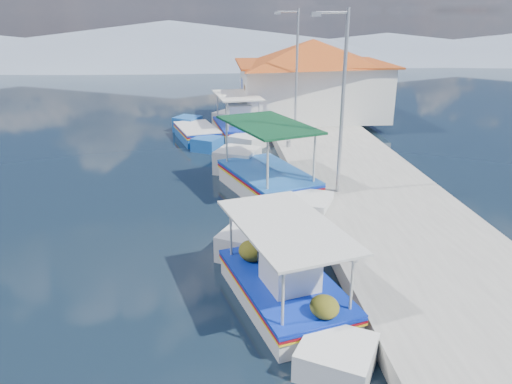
{
  "coord_description": "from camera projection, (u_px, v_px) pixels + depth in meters",
  "views": [
    {
      "loc": [
        0.36,
        -13.65,
        6.41
      ],
      "look_at": [
        1.59,
        0.05,
        1.3
      ],
      "focal_mm": 34.36,
      "sensor_mm": 36.0,
      "label": 1
    }
  ],
  "objects": [
    {
      "name": "harbor_building",
      "position": [
        312.0,
        77.0,
        28.5
      ],
      "size": [
        10.49,
        10.49,
        4.4
      ],
      "color": "white",
      "rests_on": "quay"
    },
    {
      "name": "ground",
      "position": [
        204.0,
        234.0,
        14.94
      ],
      "size": [
        160.0,
        160.0,
        0.0
      ],
      "primitive_type": "plane",
      "color": "black",
      "rests_on": "ground"
    },
    {
      "name": "mountain_ridge",
      "position": [
        256.0,
        44.0,
        67.07
      ],
      "size": [
        171.4,
        96.0,
        5.5
      ],
      "color": "gray",
      "rests_on": "ground"
    },
    {
      "name": "lamp_post_far",
      "position": [
        295.0,
        65.0,
        24.25
      ],
      "size": [
        1.21,
        0.14,
        6.0
      ],
      "color": "#A5A8AD",
      "rests_on": "quay"
    },
    {
      "name": "bollards",
      "position": [
        299.0,
        161.0,
        19.94
      ],
      "size": [
        0.2,
        17.2,
        0.3
      ],
      "color": "#A5A8AD",
      "rests_on": "quay"
    },
    {
      "name": "caique_far",
      "position": [
        238.0,
        128.0,
        26.49
      ],
      "size": [
        2.71,
        7.04,
        2.49
      ],
      "rotation": [
        0.0,
        0.0,
        -0.14
      ],
      "color": "silver",
      "rests_on": "ground"
    },
    {
      "name": "caique_blue_hull",
      "position": [
        197.0,
        134.0,
        25.72
      ],
      "size": [
        2.79,
        5.83,
        1.07
      ],
      "rotation": [
        0.0,
        0.0,
        -0.26
      ],
      "color": "#1C58AB",
      "rests_on": "ground"
    },
    {
      "name": "main_caique",
      "position": [
        285.0,
        286.0,
        11.32
      ],
      "size": [
        3.18,
        6.54,
        2.24
      ],
      "rotation": [
        0.0,
        0.0,
        -0.28
      ],
      "color": "silver",
      "rests_on": "ground"
    },
    {
      "name": "lamp_post_near",
      "position": [
        340.0,
        95.0,
        15.85
      ],
      "size": [
        1.21,
        0.14,
        6.0
      ],
      "color": "#A5A8AD",
      "rests_on": "quay"
    },
    {
      "name": "caique_green_canopy",
      "position": [
        268.0,
        180.0,
        18.33
      ],
      "size": [
        4.03,
        7.27,
        2.9
      ],
      "rotation": [
        0.0,
        0.0,
        -0.36
      ],
      "color": "silver",
      "rests_on": "ground"
    },
    {
      "name": "quay",
      "position": [
        344.0,
        164.0,
        20.95
      ],
      "size": [
        5.0,
        44.0,
        0.5
      ],
      "primitive_type": "cube",
      "color": "#AFADA4",
      "rests_on": "ground"
    }
  ]
}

